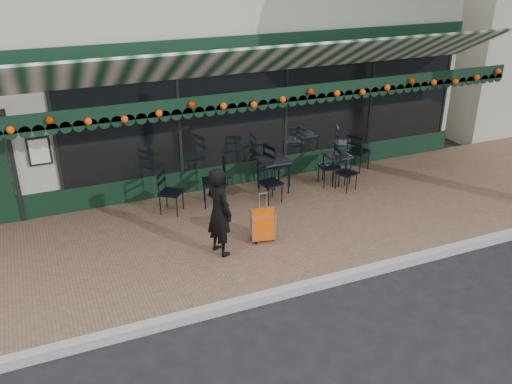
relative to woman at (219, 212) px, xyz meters
name	(u,v)px	position (x,y,z in m)	size (l,w,h in m)	color
ground	(314,285)	(1.11, -1.34, -0.93)	(80.00, 80.00, 0.00)	black
sidewalk	(263,227)	(1.11, 0.66, -0.86)	(18.00, 4.00, 0.15)	brown
curb	(316,284)	(1.11, -1.42, -0.86)	(18.00, 0.16, 0.15)	#9E9E99
restaurant_building	(174,58)	(1.11, 6.50, 1.34)	(12.00, 9.60, 4.50)	#ABA494
woman	(219,212)	(0.00, 0.00, 0.00)	(0.57, 0.37, 1.56)	black
suitcase	(263,225)	(0.84, 0.08, -0.47)	(0.45, 0.32, 0.93)	#FF5308
cafe_table_a	(338,157)	(3.43, 1.87, -0.20)	(0.53, 0.53, 0.65)	black
cafe_table_b	(273,163)	(1.92, 1.97, -0.13)	(0.59, 0.59, 0.73)	black
chair_a_left	(329,167)	(3.18, 1.80, -0.36)	(0.42, 0.42, 0.84)	black
chair_a_right	(358,152)	(4.27, 2.31, -0.34)	(0.44, 0.44, 0.89)	black
chair_a_front	(346,173)	(3.40, 1.42, -0.40)	(0.38, 0.38, 0.76)	black
chair_b_left	(214,182)	(0.54, 1.85, -0.29)	(0.49, 0.49, 0.98)	black
chair_b_right	(277,165)	(2.12, 2.21, -0.29)	(0.49, 0.49, 0.98)	black
chair_b_front	(271,183)	(1.65, 1.52, -0.37)	(0.41, 0.41, 0.82)	black
chair_solo	(171,193)	(-0.35, 1.83, -0.36)	(0.42, 0.42, 0.84)	black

